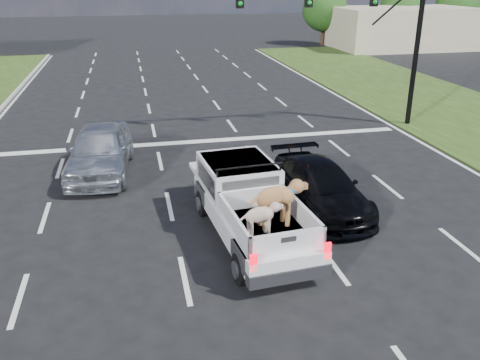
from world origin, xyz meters
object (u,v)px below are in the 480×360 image
object	(u,v)px
pickup_truck	(250,204)
black_coupe	(320,187)
silver_sedan	(100,150)
traffic_signal	(368,17)

from	to	relation	value
pickup_truck	black_coupe	distance (m)	2.72
pickup_truck	silver_sedan	distance (m)	6.78
silver_sedan	pickup_truck	bearing A→B (deg)	-49.07
silver_sedan	black_coupe	world-z (taller)	silver_sedan
traffic_signal	black_coupe	distance (m)	9.74
silver_sedan	black_coupe	xyz separation A→B (m)	(6.32, -4.25, -0.17)
pickup_truck	black_coupe	world-z (taller)	pickup_truck
silver_sedan	black_coupe	distance (m)	7.62
traffic_signal	silver_sedan	bearing A→B (deg)	-163.36
pickup_truck	silver_sedan	xyz separation A→B (m)	(-3.92, 5.53, -0.09)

